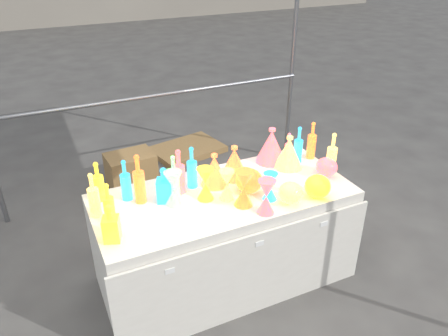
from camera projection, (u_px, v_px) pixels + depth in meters
name	position (u px, v px, depth m)	size (l,w,h in m)	color
ground	(224.00, 275.00, 3.38)	(80.00, 80.00, 0.00)	#625F5B
display_table	(225.00, 237.00, 3.20)	(1.84, 0.83, 0.75)	white
cardboard_box_closed	(131.00, 170.00, 4.53)	(0.48, 0.35, 0.35)	#9B7546
cardboard_box_flat	(187.00, 149.00, 5.26)	(0.80, 0.57, 0.07)	#9B7546
bottle_0	(98.00, 181.00, 2.89)	(0.07, 0.07, 0.28)	#C73E12
bottle_1	(125.00, 180.00, 2.89)	(0.07, 0.07, 0.30)	#167919
bottle_2	(139.00, 179.00, 2.85)	(0.08, 0.08, 0.35)	orange
bottle_3	(179.00, 171.00, 2.96)	(0.08, 0.08, 0.33)	#221CA7
bottle_4	(93.00, 194.00, 2.73)	(0.07, 0.07, 0.30)	#148074
bottle_5	(174.00, 176.00, 2.92)	(0.07, 0.07, 0.31)	#C727BF
bottle_6	(108.00, 202.00, 2.68)	(0.07, 0.07, 0.27)	#C73E12
bottle_7	(192.00, 167.00, 3.03)	(0.07, 0.07, 0.31)	#167919
decanter_0	(111.00, 223.00, 2.51)	(0.09, 0.09, 0.24)	#C73E12
decanter_2	(164.00, 185.00, 2.88)	(0.10, 0.10, 0.25)	#167919
hourglass_0	(244.00, 188.00, 2.84)	(0.13, 0.13, 0.25)	orange
hourglass_1	(266.00, 197.00, 2.77)	(0.12, 0.12, 0.24)	#221CA7
hourglass_2	(227.00, 185.00, 2.92)	(0.11, 0.11, 0.21)	#148074
hourglass_3	(173.00, 188.00, 2.85)	(0.12, 0.12, 0.24)	#C727BF
hourglass_4	(205.00, 184.00, 2.91)	(0.11, 0.11, 0.23)	#C73E12
hourglass_5	(270.00, 186.00, 2.91)	(0.10, 0.10, 0.20)	#167919
globe_0	(317.00, 187.00, 2.96)	(0.18, 0.18, 0.14)	#C73E12
globe_1	(290.00, 194.00, 2.89)	(0.17, 0.17, 0.13)	#148074
globe_2	(249.00, 182.00, 3.01)	(0.19, 0.19, 0.15)	orange
globe_3	(326.00, 168.00, 3.21)	(0.16, 0.16, 0.13)	#221CA7
lampshade_0	(214.00, 169.00, 3.08)	(0.20, 0.20, 0.24)	yellow
lampshade_1	(234.00, 162.00, 3.17)	(0.21, 0.21, 0.25)	yellow
lampshade_2	(271.00, 145.00, 3.38)	(0.24, 0.24, 0.28)	#221CA7
lampshade_3	(289.00, 152.00, 3.31)	(0.22, 0.22, 0.26)	#148074
bottle_8	(298.00, 145.00, 3.35)	(0.07, 0.07, 0.31)	#167919
bottle_9	(312.00, 140.00, 3.43)	(0.07, 0.07, 0.31)	orange
bottle_10	(288.00, 148.00, 3.36)	(0.06, 0.06, 0.26)	#221CA7
bottle_11	(332.00, 154.00, 3.20)	(0.07, 0.07, 0.33)	#148074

